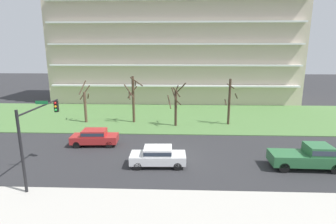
% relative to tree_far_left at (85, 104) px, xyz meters
% --- Properties ---
extents(ground, '(160.00, 160.00, 0.00)m').
position_rel_tree_far_left_xyz_m(ground, '(10.99, -10.67, -2.38)').
color(ground, '#2D2D30').
extents(sidewalk_curb_near, '(80.00, 4.00, 0.15)m').
position_rel_tree_far_left_xyz_m(sidewalk_curb_near, '(10.99, -18.67, -2.30)').
color(sidewalk_curb_near, '#BCB7AD').
rests_on(sidewalk_curb_near, ground).
extents(grass_lawn_strip, '(80.00, 16.00, 0.08)m').
position_rel_tree_far_left_xyz_m(grass_lawn_strip, '(10.99, 3.33, -2.34)').
color(grass_lawn_strip, '#547F42').
rests_on(grass_lawn_strip, ground).
extents(apartment_building, '(41.90, 11.72, 19.81)m').
position_rel_tree_far_left_xyz_m(apartment_building, '(10.99, 16.71, 7.53)').
color(apartment_building, beige).
rests_on(apartment_building, ground).
extents(tree_far_left, '(1.52, 1.14, 5.32)m').
position_rel_tree_far_left_xyz_m(tree_far_left, '(0.00, 0.00, 0.00)').
color(tree_far_left, brown).
rests_on(tree_far_left, ground).
extents(tree_left, '(2.39, 2.14, 5.92)m').
position_rel_tree_far_left_xyz_m(tree_left, '(6.07, 0.15, 0.87)').
color(tree_left, '#4C3828').
rests_on(tree_left, ground).
extents(tree_center, '(2.28, 2.26, 5.33)m').
position_rel_tree_far_left_xyz_m(tree_center, '(11.40, -1.25, 0.34)').
color(tree_center, '#423023').
rests_on(tree_center, ground).
extents(tree_right, '(1.64, 1.59, 5.67)m').
position_rel_tree_far_left_xyz_m(tree_right, '(17.92, -0.39, 0.57)').
color(tree_right, '#423023').
rests_on(tree_right, ground).
extents(sedan_white_near_left, '(4.46, 1.94, 1.57)m').
position_rel_tree_far_left_xyz_m(sedan_white_near_left, '(10.12, -12.67, -1.51)').
color(sedan_white_near_left, white).
rests_on(sedan_white_near_left, ground).
extents(sedan_red_center_left, '(4.50, 2.05, 1.57)m').
position_rel_tree_far_left_xyz_m(sedan_red_center_left, '(3.63, -8.17, -1.51)').
color(sedan_red_center_left, '#B22828').
rests_on(sedan_red_center_left, ground).
extents(pickup_green_center_right, '(5.44, 2.11, 1.95)m').
position_rel_tree_far_left_xyz_m(pickup_green_center_right, '(21.90, -12.67, -1.36)').
color(pickup_green_center_right, '#2D6B3D').
rests_on(pickup_green_center_right, ground).
extents(traffic_signal_mast, '(0.90, 5.65, 5.57)m').
position_rel_tree_far_left_xyz_m(traffic_signal_mast, '(1.96, -15.23, 1.49)').
color(traffic_signal_mast, black).
rests_on(traffic_signal_mast, ground).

